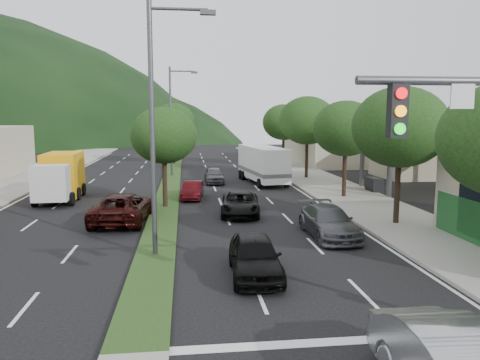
{
  "coord_description": "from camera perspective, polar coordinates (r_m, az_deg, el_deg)",
  "views": [
    {
      "loc": [
        1.25,
        -10.48,
        5.61
      ],
      "look_at": [
        4.06,
        13.36,
        2.3
      ],
      "focal_mm": 35.0,
      "sensor_mm": 36.0,
      "label": 1
    }
  ],
  "objects": [
    {
      "name": "sidewalk_right",
      "position": [
        37.63,
        10.74,
        -0.75
      ],
      "size": [
        5.0,
        90.0,
        0.15
      ],
      "primitive_type": "cube",
      "color": "gray",
      "rests_on": "ground"
    },
    {
      "name": "tree_r_e",
      "position": [
        51.61,
        5.33,
        7.02
      ],
      "size": [
        4.6,
        4.6,
        6.71
      ],
      "color": "black",
      "rests_on": "sidewalk_right"
    },
    {
      "name": "median",
      "position": [
        38.89,
        -8.5,
        -0.44
      ],
      "size": [
        1.6,
        56.0,
        0.12
      ],
      "primitive_type": "cube",
      "color": "#233A15",
      "rests_on": "ground"
    },
    {
      "name": "car_queue_d",
      "position": [
        26.62,
        0.03,
        -2.92
      ],
      "size": [
        2.62,
        4.79,
        1.27
      ],
      "primitive_type": "imported",
      "rotation": [
        0.0,
        0.0,
        -0.12
      ],
      "color": "black",
      "rests_on": "ground"
    },
    {
      "name": "tree_med_far",
      "position": [
        54.49,
        -8.11,
        7.14
      ],
      "size": [
        4.8,
        4.8,
        6.94
      ],
      "color": "black",
      "rests_on": "median"
    },
    {
      "name": "ground",
      "position": [
        11.95,
        -12.73,
        -20.37
      ],
      "size": [
        160.0,
        160.0,
        0.0
      ],
      "primitive_type": "plane",
      "color": "black",
      "rests_on": "ground"
    },
    {
      "name": "streetlight_near",
      "position": [
        18.5,
        -10.06,
        7.64
      ],
      "size": [
        2.6,
        0.25,
        10.0
      ],
      "color": "#47494C",
      "rests_on": "ground"
    },
    {
      "name": "tree_med_near",
      "position": [
        28.53,
        -9.28,
        5.37
      ],
      "size": [
        4.0,
        4.0,
        6.02
      ],
      "color": "black",
      "rests_on": "median"
    },
    {
      "name": "car_queue_c",
      "position": [
        31.88,
        -5.81,
        -1.25
      ],
      "size": [
        1.65,
        3.71,
        1.18
      ],
      "primitive_type": "imported",
      "rotation": [
        0.0,
        0.0,
        -0.11
      ],
      "color": "#470B10",
      "rests_on": "ground"
    },
    {
      "name": "suv_maroon",
      "position": [
        25.55,
        -14.14,
        -3.27
      ],
      "size": [
        3.05,
        5.87,
        1.58
      ],
      "primitive_type": "imported",
      "rotation": [
        0.0,
        0.0,
        3.06
      ],
      "color": "black",
      "rests_on": "ground"
    },
    {
      "name": "streetlight_mid",
      "position": [
        43.49,
        -8.18,
        7.73
      ],
      "size": [
        2.6,
        0.25,
        10.0
      ],
      "color": "#47494C",
      "rests_on": "ground"
    },
    {
      "name": "car_queue_b",
      "position": [
        22.28,
        10.76,
        -5.02
      ],
      "size": [
        2.06,
        4.89,
        1.41
      ],
      "primitive_type": "imported",
      "rotation": [
        0.0,
        0.0,
        0.02
      ],
      "color": "#4E4E53",
      "rests_on": "ground"
    },
    {
      "name": "car_queue_a",
      "position": [
        16.61,
        1.82,
        -9.25
      ],
      "size": [
        1.89,
        4.35,
        1.46
      ],
      "primitive_type": "imported",
      "rotation": [
        0.0,
        0.0,
        -0.04
      ],
      "color": "black",
      "rests_on": "ground"
    },
    {
      "name": "bldg_right_far",
      "position": [
        57.53,
        11.81,
        4.68
      ],
      "size": [
        10.0,
        16.0,
        5.2
      ],
      "primitive_type": "cube",
      "color": "#B5AB90",
      "rests_on": "ground"
    },
    {
      "name": "tree_r_d",
      "position": [
        41.88,
        8.21,
        7.18
      ],
      "size": [
        5.0,
        5.0,
        7.17
      ],
      "color": "black",
      "rests_on": "sidewalk_right"
    },
    {
      "name": "gas_canopy",
      "position": [
        37.02,
        22.04,
        5.79
      ],
      "size": [
        12.2,
        8.2,
        5.25
      ],
      "color": "silver",
      "rests_on": "ground"
    },
    {
      "name": "box_truck",
      "position": [
        33.55,
        -20.99,
        0.23
      ],
      "size": [
        2.64,
        6.36,
        3.1
      ],
      "rotation": [
        0.0,
        0.0,
        3.17
      ],
      "color": "silver",
      "rests_on": "ground"
    },
    {
      "name": "car_queue_f",
      "position": [
        46.49,
        1.92,
        1.72
      ],
      "size": [
        1.93,
        4.51,
        1.29
      ],
      "primitive_type": "imported",
      "rotation": [
        0.0,
        0.0,
        0.03
      ],
      "color": "black",
      "rests_on": "ground"
    },
    {
      "name": "motorhome",
      "position": [
        39.14,
        2.77,
        1.99
      ],
      "size": [
        3.36,
        8.18,
        3.05
      ],
      "rotation": [
        0.0,
        0.0,
        0.13
      ],
      "color": "silver",
      "rests_on": "ground"
    },
    {
      "name": "car_queue_e",
      "position": [
        39.22,
        -3.19,
        0.58
      ],
      "size": [
        1.57,
        3.86,
        1.31
      ],
      "primitive_type": "imported",
      "rotation": [
        0.0,
        0.0,
        0.0
      ],
      "color": "#54555A",
      "rests_on": "ground"
    },
    {
      "name": "tree_r_c",
      "position": [
        32.33,
        12.77,
        6.12
      ],
      "size": [
        4.4,
        4.4,
        6.48
      ],
      "color": "black",
      "rests_on": "sidewalk_right"
    },
    {
      "name": "tree_r_b",
      "position": [
        24.92,
        18.94,
        6.1
      ],
      "size": [
        4.8,
        4.8,
        6.94
      ],
      "color": "black",
      "rests_on": "sidewalk_right"
    }
  ]
}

